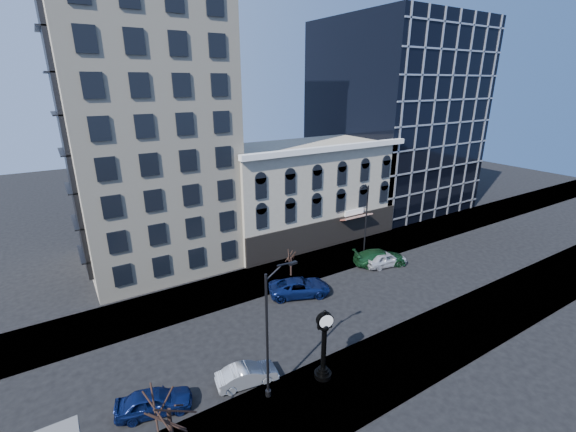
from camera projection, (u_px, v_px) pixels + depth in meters
ground at (293, 322)px, 32.56m from camera, size 160.00×160.00×0.00m
sidewalk_far at (250, 282)px, 38.95m from camera, size 160.00×6.00×0.12m
sidewalk_near at (356, 381)px, 26.13m from camera, size 160.00×6.00×0.12m
cream_tower at (140, 81)px, 38.27m from camera, size 15.90×15.40×42.50m
victorian_row at (305, 191)px, 49.31m from camera, size 22.60×11.19×12.50m
glass_office at (392, 117)px, 60.69m from camera, size 20.00×20.15×28.00m
street_clock at (324, 347)px, 25.65m from camera, size 1.19×1.19×5.26m
street_lamp_near at (276, 297)px, 22.88m from camera, size 2.40×0.42×9.27m
street_lamp_far at (365, 203)px, 41.23m from camera, size 2.21×1.20×9.15m
bare_tree_near at (167, 396)px, 18.74m from camera, size 3.57×3.57×6.13m
bare_tree_far at (291, 254)px, 39.45m from camera, size 1.93×1.93×3.31m
car_near_a at (154, 401)px, 23.52m from camera, size 4.85×2.93×1.54m
car_near_b at (247, 375)px, 25.79m from camera, size 4.32×2.09×1.37m
car_far_a at (300, 287)px, 36.54m from camera, size 6.42×4.66×1.62m
car_far_b at (380, 257)px, 42.67m from camera, size 6.29×4.51×1.69m
car_far_c at (386, 259)px, 42.36m from camera, size 5.11×2.83×1.64m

